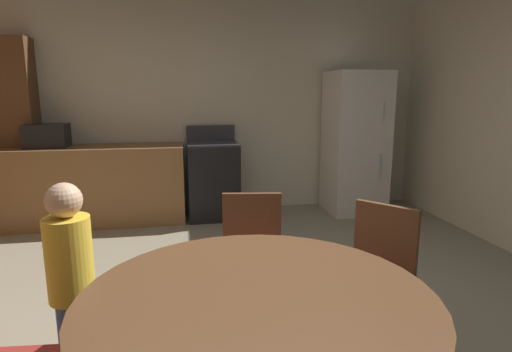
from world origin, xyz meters
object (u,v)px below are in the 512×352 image
at_px(person_child, 72,284).
at_px(microwave, 47,136).
at_px(oven_range, 213,179).
at_px(chair_north, 252,254).
at_px(refrigerator, 355,143).
at_px(dining_table, 257,331).
at_px(chair_northeast, 375,271).

bearing_deg(person_child, microwave, 144.47).
relative_size(oven_range, chair_north, 1.26).
height_order(oven_range, microwave, microwave).
xyz_separation_m(microwave, chair_north, (1.89, -2.50, -0.53)).
bearing_deg(refrigerator, dining_table, -118.37).
bearing_deg(chair_northeast, microwave, -87.69).
relative_size(refrigerator, dining_table, 1.30).
height_order(refrigerator, dining_table, refrigerator).
bearing_deg(person_child, refrigerator, 83.70).
bearing_deg(oven_range, refrigerator, -1.72).
xyz_separation_m(oven_range, dining_table, (-0.10, -3.54, 0.15)).
bearing_deg(person_child, chair_northeast, 38.47).
xyz_separation_m(refrigerator, microwave, (-3.62, 0.05, 0.15)).
relative_size(chair_northeast, person_child, 0.80).
height_order(microwave, person_child, microwave).
bearing_deg(chair_northeast, chair_north, -68.80).
relative_size(microwave, person_child, 0.40).
bearing_deg(chair_north, refrigerator, 153.17).
bearing_deg(chair_northeast, person_child, -37.75).
xyz_separation_m(dining_table, chair_northeast, (0.81, 0.66, -0.11)).
bearing_deg(microwave, chair_north, -52.94).
distance_m(refrigerator, person_child, 3.95).
xyz_separation_m(microwave, chair_northeast, (2.55, -2.88, -0.53)).
distance_m(microwave, chair_northeast, 3.88).
xyz_separation_m(microwave, dining_table, (1.74, -3.54, -0.42)).
bearing_deg(refrigerator, chair_northeast, -110.81).
distance_m(refrigerator, dining_table, 3.97).
relative_size(chair_north, person_child, 0.80).
distance_m(microwave, dining_table, 3.96).
relative_size(refrigerator, chair_northeast, 2.02).
bearing_deg(chair_north, oven_range, -170.34).
bearing_deg(chair_northeast, dining_table, 0.00).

